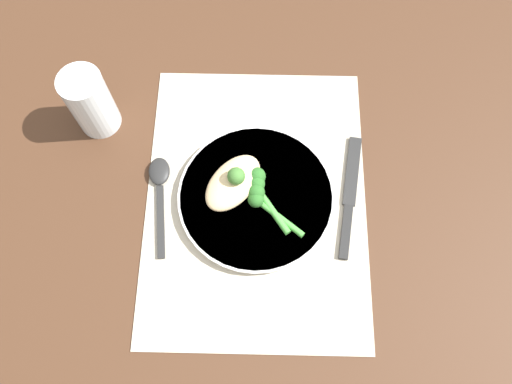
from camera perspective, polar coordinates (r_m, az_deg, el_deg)
ground_plane at (r=0.79m, az=-0.00°, el=-0.88°), size 3.00×3.00×0.00m
placemat at (r=0.79m, az=-0.00°, el=-0.83°), size 0.47×0.35×0.00m
plate at (r=0.78m, az=-0.00°, el=-0.56°), size 0.25×0.25×0.01m
chicken_fillet at (r=0.77m, az=-2.64°, el=1.06°), size 0.13×0.12×0.03m
pesto_dollop_primary at (r=0.75m, az=-2.28°, el=1.82°), size 0.03×0.03×0.03m
broccoli_stalk_left at (r=0.77m, az=0.34°, el=0.80°), size 0.11×0.07×0.03m
broccoli_stalk_rear at (r=0.76m, az=0.78°, el=-0.83°), size 0.08×0.08×0.03m
knife at (r=0.80m, az=10.64°, el=-0.60°), size 0.21×0.05×0.01m
spoon at (r=0.81m, az=-10.97°, el=1.10°), size 0.17×0.04×0.01m
water_glass at (r=0.84m, az=-18.39°, el=9.71°), size 0.07×0.07×0.12m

